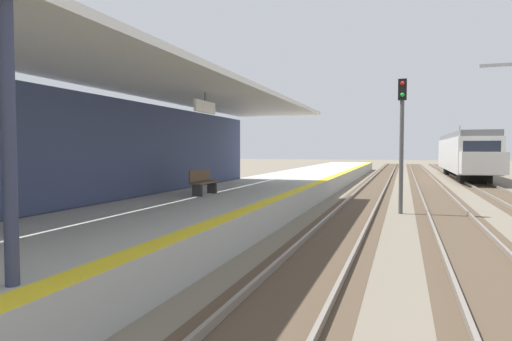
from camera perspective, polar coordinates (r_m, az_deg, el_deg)
name	(u,v)px	position (r m, az deg, el deg)	size (l,w,h in m)	color
station_platform	(238,201)	(17.38, -2.39, -4.03)	(5.00, 80.00, 0.91)	#A8A8A3
station_building_with_canopy	(108,144)	(13.19, -18.68, 3.28)	(4.85, 24.00, 4.43)	#4C4C4C
track_pair_nearest_platform	(361,204)	(20.35, 13.46, -4.25)	(2.34, 120.00, 0.16)	#4C3D2D
track_pair_middle	(443,207)	(20.33, 23.07, -4.40)	(2.34, 120.00, 0.16)	#4C3D2D
approaching_train	(465,153)	(42.14, 25.44, 2.03)	(2.93, 19.60, 4.76)	silver
rail_signal_post	(402,131)	(17.93, 18.36, 4.82)	(0.32, 0.34, 5.20)	#4C4C4C
platform_bench	(203,181)	(15.64, -6.87, -1.40)	(0.45, 1.60, 0.88)	brown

